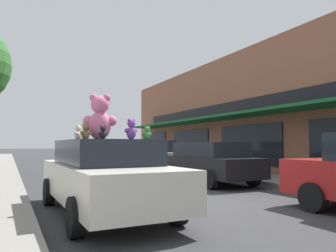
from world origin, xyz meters
The scene contains 12 objects.
ground_plane centered at (0.00, 0.00, 0.00)m, with size 260.00×260.00×0.00m, color #333335.
storefront_row centered at (12.75, 6.22, 3.21)m, with size 13.69×29.93×6.42m.
plush_art_car centered at (-2.35, -0.28, 0.78)m, with size 1.99×4.83×1.48m.
teddy_bear_giant centered at (-2.42, -0.20, 1.94)m, with size 0.72×0.51×0.95m.
teddy_bear_cream centered at (-2.91, -0.47, 1.61)m, with size 0.17×0.21×0.28m.
teddy_bear_black centered at (-2.56, -0.98, 1.60)m, with size 0.19×0.13×0.25m.
teddy_bear_purple centered at (-2.08, -1.14, 1.66)m, with size 0.29×0.21×0.38m.
teddy_bear_green centered at (-1.80, -1.22, 1.60)m, with size 0.18×0.11×0.25m.
teddy_bear_blue centered at (-2.68, -0.11, 1.62)m, with size 0.18×0.21×0.29m.
teddy_bear_brown centered at (-2.75, -0.40, 1.63)m, with size 0.24×0.16×0.32m.
parked_car_far_center centered at (2.41, 3.13, 0.79)m, with size 1.88×4.31×1.47m.
parked_car_far_right centered at (2.41, 8.26, 0.83)m, with size 1.85×4.15×1.60m.
Camera 1 is at (-4.09, -6.81, 1.38)m, focal length 35.00 mm.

